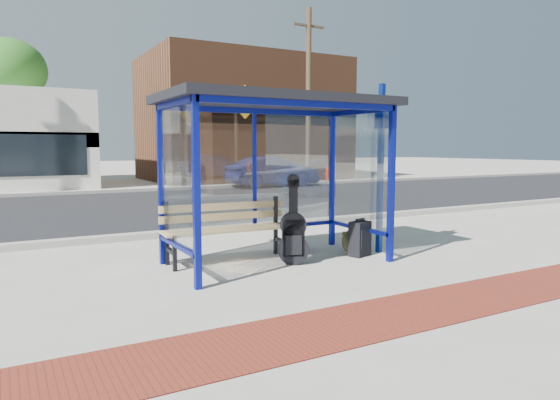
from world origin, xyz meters
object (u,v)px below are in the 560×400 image
bench (227,226)px  parked_car (273,172)px  guitar_bag (293,234)px  backpack (351,243)px  fire_hydrant (328,174)px  suitcase (360,239)px

bench → parked_car: 14.15m
guitar_bag → backpack: 1.20m
bench → fire_hydrant: bearing=53.4°
bench → backpack: 2.00m
suitcase → backpack: (-0.05, 0.16, -0.10)m
backpack → bench: bearing=152.8°
suitcase → parked_car: size_ratio=0.15×
suitcase → fire_hydrant: bearing=37.9°
bench → backpack: bearing=-12.9°
parked_car → suitcase: bearing=155.4°
bench → backpack: (1.90, -0.53, -0.34)m
bench → guitar_bag: bearing=-39.9°
suitcase → parked_car: bearing=48.2°
bench → guitar_bag: guitar_bag is taller
bench → fire_hydrant: bench is taller
parked_car → guitar_bag: bearing=151.0°
bench → backpack: size_ratio=5.24×
parked_car → fire_hydrant: 4.23m
guitar_bag → fire_hydrant: guitar_bag is taller
guitar_bag → parked_car: bearing=87.3°
bench → fire_hydrant: 17.67m
parked_car → bench: bearing=147.0°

